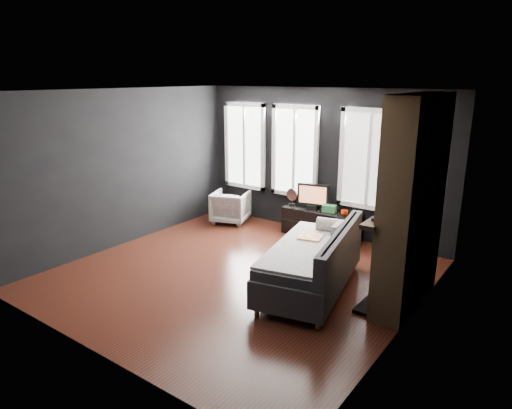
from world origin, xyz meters
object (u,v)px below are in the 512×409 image
Objects in this scene: armchair at (231,205)px; mug at (344,212)px; book at (353,210)px; media_console at (322,224)px; sofa at (311,258)px; monitor at (313,195)px; mantel_vase at (404,196)px.

mug is at bearing 166.11° from armchair.
book is at bearing 167.60° from armchair.
armchair reaches higher than media_console.
book is at bearing 86.12° from sofa.
sofa is 3.05× the size of armchair.
media_console is at bearing -16.05° from monitor.
mantel_vase is at bearing -39.75° from mug.
monitor is at bearing 149.71° from mantel_vase.
armchair is at bearing -173.86° from mug.
book reaches higher than armchair.
mug is 0.64× the size of mantel_vase.
mantel_vase is (1.85, -1.19, 1.07)m from media_console.
armchair is 2.56m from book.
armchair is 1.96m from media_console.
media_console is 7.37× the size of book.
sofa is 2.04m from mug.
media_console is at bearing 147.25° from mantel_vase.
book is 1.02× the size of mantel_vase.
sofa is at bearing 128.53° from armchair.
mug is at bearing -16.26° from monitor.
sofa is at bearing -77.49° from mug.
armchair is (-2.84, 1.73, -0.11)m from sofa.
sofa is 11.00× the size of mantel_vase.
armchair is 3.52× the size of book.
media_console is (1.94, 0.29, -0.10)m from armchair.
mug is (-0.44, 1.99, 0.11)m from sofa.
media_console is at bearing 101.62° from sofa.
monitor is 2.45m from mantel_vase.
mug is at bearing 140.25° from mantel_vase.
monitor is at bearing 176.06° from mug.
sofa is 2.10m from book.
book reaches higher than media_console.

